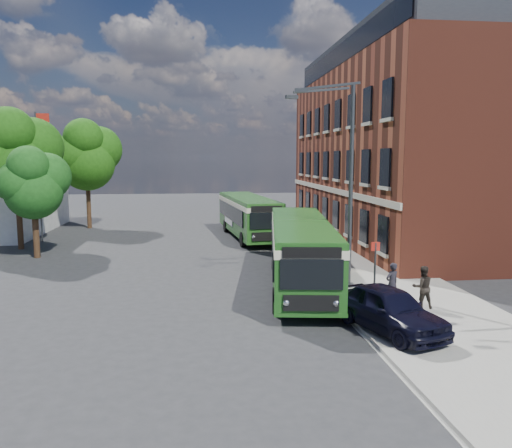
{
  "coord_description": "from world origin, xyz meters",
  "views": [
    {
      "loc": [
        -1.37,
        -23.23,
        5.88
      ],
      "look_at": [
        1.72,
        4.24,
        2.2
      ],
      "focal_mm": 35.0,
      "sensor_mm": 36.0,
      "label": 1
    }
  ],
  "objects": [
    {
      "name": "ground",
      "position": [
        0.0,
        0.0,
        0.0
      ],
      "size": [
        120.0,
        120.0,
        0.0
      ],
      "primitive_type": "plane",
      "color": "#2B2B2D",
      "rests_on": "ground"
    },
    {
      "name": "bus_rear",
      "position": [
        2.13,
        13.3,
        1.83
      ],
      "size": [
        3.81,
        11.84,
        3.02
      ],
      "color": "#275D20",
      "rests_on": "ground"
    },
    {
      "name": "bus_front",
      "position": [
        3.2,
        -0.95,
        1.83
      ],
      "size": [
        4.23,
        12.58,
        3.02
      ],
      "color": "#20571B",
      "rests_on": "ground"
    },
    {
      "name": "tree_right",
      "position": [
        -10.58,
        19.58,
        6.13
      ],
      "size": [
        5.35,
        5.09,
        9.04
      ],
      "color": "#352513",
      "rests_on": "ground"
    },
    {
      "name": "pedestrian_b",
      "position": [
        7.03,
        -5.5,
        0.97
      ],
      "size": [
        0.85,
        0.68,
        1.65
      ],
      "primitive_type": "imported",
      "rotation": [
        0.0,
        0.0,
        3.06
      ],
      "color": "black",
      "rests_on": "pavement"
    },
    {
      "name": "brick_office",
      "position": [
        14.0,
        12.0,
        6.97
      ],
      "size": [
        12.1,
        26.0,
        14.2
      ],
      "color": "maroon",
      "rests_on": "ground"
    },
    {
      "name": "street_lamp",
      "position": [
        4.84,
        -2.0,
        4.79
      ],
      "size": [
        2.96,
        2.38,
        9.0
      ],
      "color": "#383B3D",
      "rests_on": "ground"
    },
    {
      "name": "parked_car",
      "position": [
        4.8,
        -7.83,
        0.91
      ],
      "size": [
        3.18,
        4.8,
        1.52
      ],
      "primitive_type": "imported",
      "rotation": [
        0.0,
        0.0,
        0.34
      ],
      "color": "black",
      "rests_on": "pavement"
    },
    {
      "name": "kerb_line",
      "position": [
        3.95,
        8.0,
        0.01
      ],
      "size": [
        0.12,
        48.0,
        0.01
      ],
      "primitive_type": "cube",
      "color": "beige",
      "rests_on": "ground"
    },
    {
      "name": "pavement",
      "position": [
        7.0,
        8.0,
        0.07
      ],
      "size": [
        6.0,
        48.0,
        0.15
      ],
      "primitive_type": "cube",
      "color": "gray",
      "rests_on": "ground"
    },
    {
      "name": "flagpole",
      "position": [
        -12.45,
        13.0,
        4.94
      ],
      "size": [
        0.95,
        0.1,
        9.0
      ],
      "color": "#383B3D",
      "rests_on": "ground"
    },
    {
      "name": "tree_left",
      "position": [
        -10.97,
        7.03,
        4.45
      ],
      "size": [
        3.89,
        3.7,
        6.57
      ],
      "color": "#352513",
      "rests_on": "ground"
    },
    {
      "name": "bus_stop_sign",
      "position": [
        5.6,
        -4.2,
        1.51
      ],
      "size": [
        0.35,
        0.08,
        2.52
      ],
      "color": "#383B3D",
      "rests_on": "ground"
    },
    {
      "name": "tree_mid",
      "position": [
        -12.89,
        10.06,
        6.1
      ],
      "size": [
        5.32,
        5.06,
        8.99
      ],
      "color": "#352513",
      "rests_on": "ground"
    },
    {
      "name": "pedestrian_a",
      "position": [
        6.08,
        -4.83,
        0.98
      ],
      "size": [
        0.71,
        0.61,
        1.65
      ],
      "primitive_type": "imported",
      "rotation": [
        0.0,
        0.0,
        3.56
      ],
      "color": "black",
      "rests_on": "pavement"
    }
  ]
}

